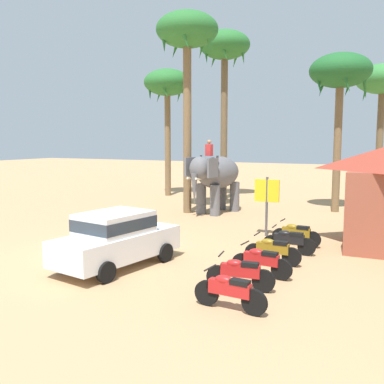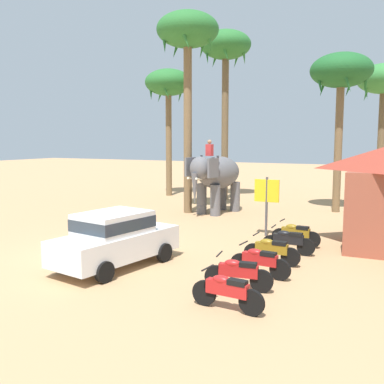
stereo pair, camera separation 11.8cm
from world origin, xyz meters
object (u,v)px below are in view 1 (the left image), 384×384
Objects in this scene: motorcycle_nearest_camera at (230,291)px; motorcycle_mid_row at (261,261)px; palm_tree_left_of_road at (340,75)px; palm_tree_far_back at (383,83)px; motorcycle_far_in_row at (289,240)px; palm_tree_behind_elephant at (167,86)px; motorcycle_fourth_in_row at (272,250)px; signboard_yellow at (267,195)px; elephant_with_mahout at (216,176)px; motorcycle_end_of_row at (296,233)px; motorcycle_second_in_row at (240,273)px; palm_tree_leaning_seaward at (225,52)px; palm_tree_near_hut at (187,38)px; car_sedan_foreground at (116,237)px.

motorcycle_nearest_camera and motorcycle_mid_row have the same top height.
palm_tree_left_of_road is 5.21m from palm_tree_far_back.
palm_tree_behind_elephant reaches higher than motorcycle_far_in_row.
motorcycle_fourth_in_row is (-0.06, 1.37, 0.00)m from motorcycle_mid_row.
elephant_with_mahout is at bearing 133.56° from signboard_yellow.
motorcycle_nearest_camera is at bearing -65.66° from elephant_with_mahout.
motorcycle_far_in_row is 0.21× the size of palm_tree_far_back.
motorcycle_fourth_in_row is 2.71m from motorcycle_end_of_row.
palm_tree_left_of_road reaches higher than motorcycle_fourth_in_row.
motorcycle_nearest_camera is 0.21× the size of palm_tree_behind_elephant.
motorcycle_end_of_row is 0.22× the size of palm_tree_left_of_road.
elephant_with_mahout is 13.37m from motorcycle_nearest_camera.
palm_tree_left_of_road is at bearing 88.42° from motorcycle_fourth_in_row.
motorcycle_fourth_in_row is at bearing 87.73° from motorcycle_second_in_row.
palm_tree_leaning_seaward reaches higher than motorcycle_end_of_row.
motorcycle_end_of_row is 0.17× the size of palm_tree_near_hut.
palm_tree_far_back is at bearing 44.12° from palm_tree_near_hut.
palm_tree_far_back is 3.52× the size of signboard_yellow.
motorcycle_end_of_row is at bearing 90.10° from motorcycle_nearest_camera.
palm_tree_leaning_seaward is (-7.07, 14.71, 8.92)m from motorcycle_mid_row.
motorcycle_nearest_camera and motorcycle_fourth_in_row have the same top height.
motorcycle_fourth_in_row is at bearing -62.27° from palm_tree_leaning_seaward.
motorcycle_second_in_row is at bearing -91.71° from palm_tree_left_of_road.
motorcycle_mid_row is 18.96m from palm_tree_far_back.
motorcycle_mid_row is (-0.08, 2.68, 0.00)m from motorcycle_nearest_camera.
palm_tree_behind_elephant is at bearing 113.98° from car_sedan_foreground.
palm_tree_far_back reaches higher than motorcycle_mid_row.
motorcycle_mid_row is at bearing 82.88° from motorcycle_second_in_row.
palm_tree_behind_elephant is (-11.36, 10.73, 7.04)m from motorcycle_end_of_row.
motorcycle_second_in_row is 1.00× the size of motorcycle_fourth_in_row.
motorcycle_mid_row is at bearing -52.68° from palm_tree_behind_elephant.
palm_tree_far_back is at bearing 82.36° from motorcycle_far_in_row.
motorcycle_far_in_row is 3.05m from signboard_yellow.
motorcycle_fourth_in_row and motorcycle_end_of_row have the same top height.
elephant_with_mahout is 2.22× the size of motorcycle_far_in_row.
palm_tree_near_hut is 12.52m from palm_tree_far_back.
elephant_with_mahout is at bearing 123.54° from motorcycle_fourth_in_row.
palm_tree_leaning_seaward is (-7.01, 13.34, 8.92)m from motorcycle_fourth_in_row.
palm_tree_far_back is (1.97, 14.73, 6.82)m from motorcycle_far_in_row.
palm_tree_far_back is (7.47, 8.14, 5.29)m from elephant_with_mahout.
palm_tree_behind_elephant is at bearing 178.63° from palm_tree_leaning_seaward.
elephant_with_mahout is 0.47× the size of palm_tree_far_back.
elephant_with_mahout reaches higher than motorcycle_end_of_row.
palm_tree_left_of_road is 0.99× the size of palm_tree_far_back.
motorcycle_far_in_row is at bearing -90.91° from palm_tree_left_of_road.
elephant_with_mahout is 1.67× the size of signboard_yellow.
elephant_with_mahout is 7.80m from motorcycle_end_of_row.
motorcycle_mid_row is at bearing -52.62° from palm_tree_near_hut.
motorcycle_end_of_row is at bearing -44.40° from elephant_with_mahout.
car_sedan_foreground is at bearing -108.23° from palm_tree_left_of_road.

